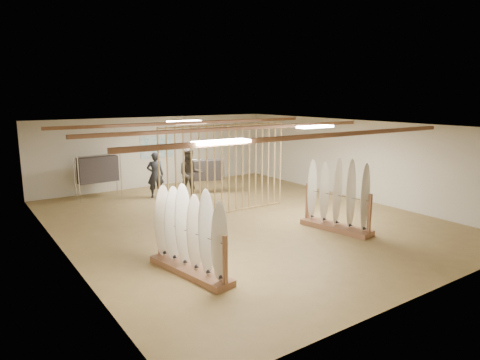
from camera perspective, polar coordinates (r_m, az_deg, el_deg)
floor at (r=12.85m, az=0.00°, el=-5.25°), size 12.00×12.00×0.00m
ceiling at (r=12.36m, az=0.00°, el=7.30°), size 12.00×12.00×0.00m
wall_back at (r=17.75m, az=-11.04°, el=3.74°), size 12.00×0.00×12.00m
wall_front at (r=8.42m, az=23.84°, el=-5.22°), size 12.00×0.00×12.00m
wall_left at (r=10.60m, az=-22.92°, el=-1.91°), size 0.00×12.00×12.00m
wall_right at (r=15.86m, az=15.09°, el=2.69°), size 0.00×12.00×12.00m
ceiling_slats at (r=12.36m, az=0.00°, el=6.93°), size 9.50×6.12×0.10m
light_panels at (r=12.36m, az=0.00°, el=7.02°), size 1.20×0.35×0.06m
bamboo_partition at (r=13.19m, az=-1.97°, el=1.41°), size 4.45×0.05×2.78m
poster at (r=17.71m, az=-11.03°, el=4.38°), size 1.40×0.03×0.90m
rack_left at (r=8.94m, az=-6.73°, el=-8.61°), size 0.89×2.30×1.82m
rack_right at (r=11.99m, az=12.78°, el=-3.46°), size 0.92×2.11×1.95m
clothing_rack_a at (r=16.07m, az=-18.42°, el=1.34°), size 1.51×0.47×1.61m
clothing_rack_b at (r=16.18m, az=-4.34°, el=1.30°), size 1.19×0.74×1.34m
shopper_a at (r=15.68m, az=-11.23°, el=1.07°), size 0.80×0.65×1.88m
shopper_b at (r=15.18m, az=-6.65°, el=1.23°), size 1.21×1.09×2.06m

